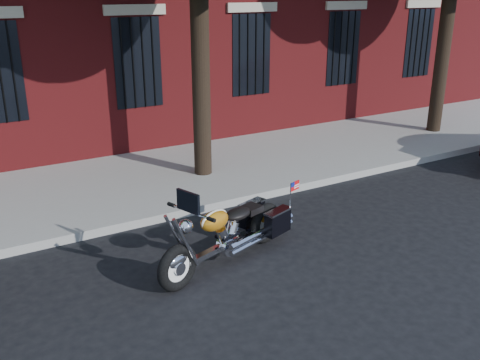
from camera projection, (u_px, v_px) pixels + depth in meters
ground at (257, 237)px, 8.64m from camera, size 120.00×120.00×0.00m
curb at (217, 205)px, 9.73m from camera, size 40.00×0.16×0.15m
sidewalk at (174, 175)px, 11.26m from camera, size 40.00×3.60×0.15m
motorcycle at (232, 233)px, 7.73m from camera, size 2.62×1.26×1.33m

